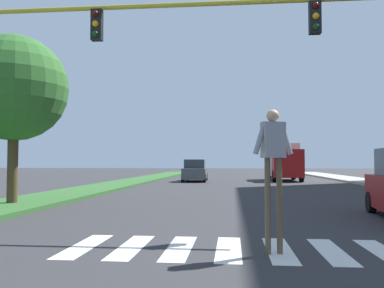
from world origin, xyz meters
The scene contains 8 objects.
ground_plane centered at (0.00, 30.00, 0.00)m, with size 140.00×140.00×0.00m, color #2D2D30.
crosswalk centered at (0.00, 8.76, 0.00)m, with size 7.65×2.20×0.01m.
median_strip centered at (-8.41, 28.00, 0.07)m, with size 2.87×64.00×0.15m, color #2D5B28.
tree_mid centered at (-8.53, 14.87, 4.18)m, with size 3.76×3.76×5.93m.
traffic_light_gantry centered at (-4.25, 11.30, 4.40)m, with size 10.06×0.30×6.00m.
pedestrian_performer centered at (-0.12, 8.43, 1.66)m, with size 0.73×0.35×2.49m.
sedan_midblock centered at (-3.81, 33.83, 0.81)m, with size 1.99×4.52×1.76m.
truck_box_delivery centered at (3.53, 36.02, 1.63)m, with size 2.40×6.20×3.10m.
Camera 1 is at (-0.83, 1.33, 1.58)m, focal length 37.81 mm.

